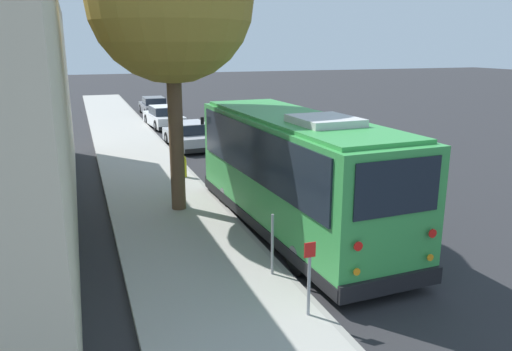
% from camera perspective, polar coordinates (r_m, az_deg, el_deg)
% --- Properties ---
extents(ground_plane, '(160.00, 160.00, 0.00)m').
position_cam_1_polar(ground_plane, '(14.05, 5.40, -6.00)').
color(ground_plane, '#28282B').
extents(sidewalk_slab, '(80.00, 3.28, 0.15)m').
position_cam_1_polar(sidewalk_slab, '(13.03, -8.26, -7.44)').
color(sidewalk_slab, '#A3A099').
rests_on(sidewalk_slab, ground).
extents(curb_strip, '(80.00, 0.14, 0.15)m').
position_cam_1_polar(curb_strip, '(13.44, -1.05, -6.58)').
color(curb_strip, gray).
rests_on(curb_strip, ground).
extents(shuttle_bus, '(8.90, 2.93, 3.35)m').
position_cam_1_polar(shuttle_bus, '(13.30, 4.37, 0.87)').
color(shuttle_bus, green).
rests_on(shuttle_bus, ground).
extents(parked_sedan_silver, '(4.33, 2.02, 1.28)m').
position_cam_1_polar(parked_sedan_silver, '(24.96, -7.60, 4.52)').
color(parked_sedan_silver, '#A8AAAF').
rests_on(parked_sedan_silver, ground).
extents(parked_sedan_white, '(4.48, 2.02, 1.32)m').
position_cam_1_polar(parked_sedan_white, '(31.51, -10.49, 6.56)').
color(parked_sedan_white, silver).
rests_on(parked_sedan_white, ground).
extents(parked_sedan_gray, '(4.40, 1.75, 1.29)m').
position_cam_1_polar(parked_sedan_gray, '(37.41, -11.59, 7.73)').
color(parked_sedan_gray, slate).
rests_on(parked_sedan_gray, ground).
extents(sign_post_near, '(0.06, 0.22, 1.42)m').
position_cam_1_polar(sign_post_near, '(9.22, 6.09, -11.57)').
color(sign_post_near, gray).
rests_on(sign_post_near, sidewalk_slab).
extents(sign_post_far, '(0.06, 0.06, 1.36)m').
position_cam_1_polar(sign_post_far, '(10.74, 1.89, -7.88)').
color(sign_post_far, gray).
rests_on(sign_post_far, sidewalk_slab).
extents(fire_hydrant, '(0.22, 0.22, 0.81)m').
position_cam_1_polar(fire_hydrant, '(18.81, -8.27, 1.03)').
color(fire_hydrant, gold).
rests_on(fire_hydrant, sidewalk_slab).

